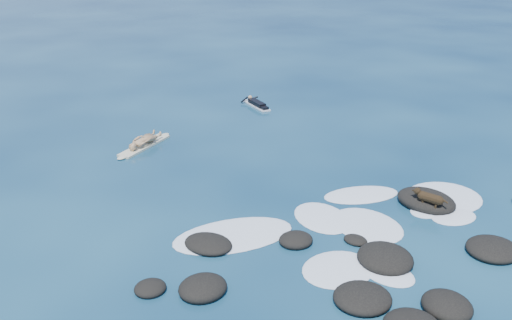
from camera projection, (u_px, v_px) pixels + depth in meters
ground at (353, 224)px, 17.06m from camera, size 160.00×160.00×0.00m
reef_rocks at (416, 242)px, 15.89m from camera, size 14.20×7.29×0.60m
breaking_foam at (345, 236)px, 16.42m from camera, size 11.88×6.95×0.12m
standing_surfer_rig at (143, 130)px, 22.66m from camera, size 3.02×1.84×1.87m
paddling_surfer_rig at (257, 104)px, 27.92m from camera, size 0.99×2.22×0.38m
dog at (429, 198)px, 17.57m from camera, size 0.53×1.17×0.76m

